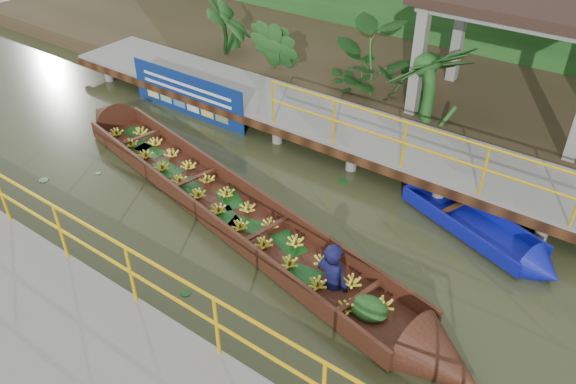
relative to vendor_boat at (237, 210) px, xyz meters
The scene contains 9 objects.
ground 0.30m from the vendor_boat, 145.89° to the left, with size 80.00×80.00×0.00m, color #2A2E17.
land_strip 7.62m from the vendor_boat, 91.29° to the left, with size 30.00×8.00×0.45m, color #342A1A.
far_dock 3.56m from the vendor_boat, 92.45° to the left, with size 16.00×2.06×1.66m.
near_dock 4.17m from the vendor_boat, 78.52° to the right, with size 18.00×2.40×1.73m.
pavilion 7.48m from the vendor_boat, 66.21° to the left, with size 4.40×3.00×3.00m.
vendor_boat is the anchor object (origin of this frame).
moored_blue_boat 4.88m from the vendor_boat, 24.96° to the left, with size 3.31×1.88×0.77m.
blue_banner 4.63m from the vendor_boat, 145.78° to the left, with size 3.65×0.04×1.14m.
tropical_plants 5.69m from the vendor_boat, 77.06° to the left, with size 14.56×1.56×1.95m.
Camera 1 is at (5.95, -6.39, 6.56)m, focal length 35.00 mm.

